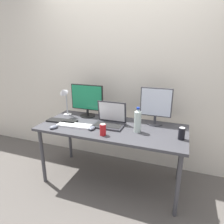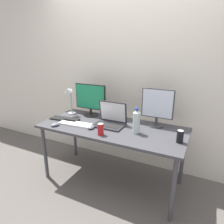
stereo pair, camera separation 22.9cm
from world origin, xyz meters
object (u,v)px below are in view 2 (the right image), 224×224
at_px(soda_can_by_laptop, 101,129).
at_px(desk_lamp, 69,95).
at_px(mouse_by_laptop, 55,125).
at_px(keyboard_aux, 65,119).
at_px(water_bottle, 136,122).
at_px(laptop_silver, 110,120).
at_px(mouse_by_keyboard, 91,127).
at_px(monitor_center, 157,106).
at_px(keyboard_main, 75,124).
at_px(monitor_left, 90,99).
at_px(soda_can_near_keyboard, 180,137).
at_px(work_desk, 112,131).

relative_size(soda_can_by_laptop, desk_lamp, 0.31).
bearing_deg(mouse_by_laptop, desk_lamp, 127.02).
relative_size(keyboard_aux, water_bottle, 1.36).
distance_m(laptop_silver, mouse_by_keyboard, 0.25).
relative_size(monitor_center, keyboard_main, 1.09).
relative_size(monitor_left, desk_lamp, 1.12).
relative_size(keyboard_main, mouse_by_laptop, 3.92).
relative_size(keyboard_main, keyboard_aux, 1.07).
relative_size(laptop_silver, soda_can_by_laptop, 2.84).
bearing_deg(keyboard_aux, desk_lamp, 106.26).
bearing_deg(monitor_center, laptop_silver, -156.89).
distance_m(monitor_center, keyboard_main, 0.99).
relative_size(water_bottle, soda_can_near_keyboard, 2.23).
bearing_deg(mouse_by_keyboard, work_desk, 43.62).
xyz_separation_m(work_desk, keyboard_main, (-0.42, -0.14, 0.07)).
height_order(keyboard_aux, soda_can_near_keyboard, soda_can_near_keyboard).
relative_size(keyboard_aux, soda_can_by_laptop, 3.04).
xyz_separation_m(laptop_silver, soda_can_near_keyboard, (0.82, -0.12, -0.00)).
xyz_separation_m(monitor_center, desk_lamp, (-1.18, -0.11, 0.03)).
distance_m(keyboard_aux, soda_can_by_laptop, 0.67).
xyz_separation_m(laptop_silver, mouse_by_laptop, (-0.57, -0.32, -0.04)).
relative_size(keyboard_main, mouse_by_keyboard, 4.15).
height_order(keyboard_main, desk_lamp, desk_lamp).
bearing_deg(mouse_by_keyboard, desk_lamp, 151.43).
relative_size(monitor_center, water_bottle, 1.58).
bearing_deg(work_desk, keyboard_main, -161.51).
height_order(laptop_silver, mouse_by_laptop, laptop_silver).
bearing_deg(water_bottle, monitor_left, 159.28).
relative_size(water_bottle, soda_can_by_laptop, 2.23).
distance_m(monitor_left, mouse_by_laptop, 0.59).
relative_size(water_bottle, desk_lamp, 0.70).
xyz_separation_m(monitor_center, soda_can_by_laptop, (-0.46, -0.51, -0.18)).
bearing_deg(keyboard_aux, mouse_by_laptop, -84.91).
xyz_separation_m(monitor_center, soda_can_near_keyboard, (0.32, -0.33, -0.18)).
xyz_separation_m(laptop_silver, keyboard_aux, (-0.60, -0.10, -0.05)).
xyz_separation_m(work_desk, desk_lamp, (-0.72, 0.14, 0.33)).
distance_m(keyboard_aux, mouse_by_laptop, 0.22).
distance_m(mouse_by_laptop, desk_lamp, 0.51).
bearing_deg(desk_lamp, mouse_by_keyboard, -29.84).
relative_size(monitor_left, mouse_by_laptop, 4.30).
relative_size(monitor_center, mouse_by_laptop, 4.25).
bearing_deg(monitor_left, desk_lamp, -161.20).
distance_m(laptop_silver, desk_lamp, 0.72).
relative_size(mouse_by_keyboard, mouse_by_laptop, 0.94).
distance_m(mouse_by_laptop, soda_can_by_laptop, 0.60).
bearing_deg(work_desk, monitor_center, 29.00).
height_order(mouse_by_laptop, soda_can_near_keyboard, soda_can_near_keyboard).
relative_size(keyboard_aux, mouse_by_keyboard, 3.88).
bearing_deg(keyboard_main, mouse_by_keyboard, -9.88).
bearing_deg(mouse_by_keyboard, monitor_left, 123.74).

